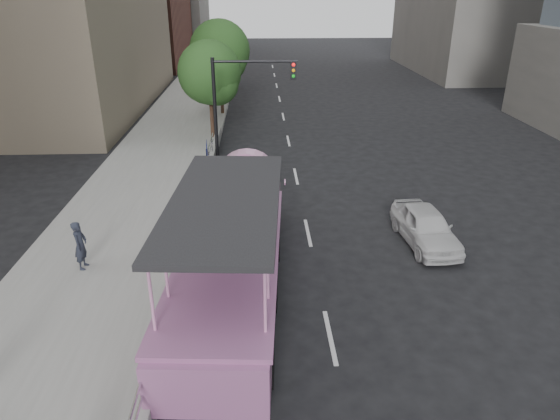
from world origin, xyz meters
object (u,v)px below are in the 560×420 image
object	(u,v)px
duck_boat	(234,248)
car	(425,226)
street_tree_near	(211,75)
street_tree_far	(221,53)
traffic_signal	(238,93)
pedestrian_near	(80,245)
parking_sign	(208,171)

from	to	relation	value
duck_boat	car	distance (m)	7.04
street_tree_near	street_tree_far	xyz separation A→B (m)	(0.20, 6.00, 0.49)
duck_boat	traffic_signal	bearing A→B (deg)	90.82
duck_boat	car	world-z (taller)	duck_boat
pedestrian_near	street_tree_far	size ratio (longest dim) A/B	0.24
car	parking_sign	bearing A→B (deg)	155.62
pedestrian_near	parking_sign	bearing A→B (deg)	-35.58
duck_boat	traffic_signal	size ratio (longest dim) A/B	2.06
street_tree_near	street_tree_far	distance (m)	6.02
duck_boat	traffic_signal	world-z (taller)	traffic_signal
parking_sign	street_tree_near	world-z (taller)	street_tree_near
car	pedestrian_near	size ratio (longest dim) A/B	2.43
car	street_tree_near	bearing A→B (deg)	118.04
parking_sign	street_tree_far	xyz separation A→B (m)	(-0.39, 16.16, 2.45)
parking_sign	duck_boat	bearing A→B (deg)	-77.42
pedestrian_near	traffic_signal	distance (m)	12.30
traffic_signal	parking_sign	bearing A→B (deg)	-98.48
car	parking_sign	xyz separation A→B (m)	(-7.72, 2.76, 1.21)
parking_sign	street_tree_far	distance (m)	16.35
car	street_tree_far	bearing A→B (deg)	108.48
pedestrian_near	parking_sign	distance (m)	5.74
street_tree_near	car	bearing A→B (deg)	-57.22
pedestrian_near	duck_boat	bearing A→B (deg)	-96.84
pedestrian_near	parking_sign	size ratio (longest dim) A/B	0.52
duck_boat	pedestrian_near	world-z (taller)	duck_boat
traffic_signal	street_tree_near	xyz separation A→B (m)	(-1.60, 3.43, 0.32)
pedestrian_near	street_tree_near	world-z (taller)	street_tree_near
car	duck_boat	bearing A→B (deg)	-163.74
parking_sign	street_tree_near	xyz separation A→B (m)	(-0.59, 10.16, 1.97)
street_tree_near	street_tree_far	world-z (taller)	street_tree_far
duck_boat	car	xyz separation A→B (m)	(6.55, 2.51, -0.66)
car	pedestrian_near	distance (m)	11.41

